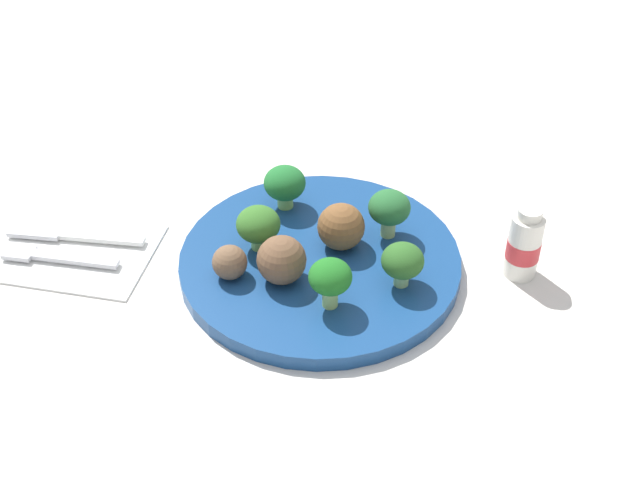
% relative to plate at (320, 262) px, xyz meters
% --- Properties ---
extents(ground_plane, '(4.00, 4.00, 0.00)m').
position_rel_plate_xyz_m(ground_plane, '(0.00, 0.00, -0.01)').
color(ground_plane, silver).
extents(plate, '(0.28, 0.28, 0.02)m').
position_rel_plate_xyz_m(plate, '(0.00, 0.00, 0.00)').
color(plate, navy).
rests_on(plate, ground_plane).
extents(broccoli_floret_back_left, '(0.04, 0.04, 0.05)m').
position_rel_plate_xyz_m(broccoli_floret_back_left, '(-0.02, 0.07, 0.04)').
color(broccoli_floret_back_left, '#A7CF6F').
rests_on(broccoli_floret_back_left, plate).
extents(broccoli_floret_front_left, '(0.04, 0.04, 0.05)m').
position_rel_plate_xyz_m(broccoli_floret_front_left, '(0.06, -0.00, 0.04)').
color(broccoli_floret_front_left, '#8FD06B').
rests_on(broccoli_floret_front_left, plate).
extents(broccoli_floret_mid_left, '(0.04, 0.04, 0.05)m').
position_rel_plate_xyz_m(broccoli_floret_mid_left, '(-0.06, -0.05, 0.04)').
color(broccoli_floret_mid_left, '#A7C273').
rests_on(broccoli_floret_mid_left, plate).
extents(broccoli_floret_back_right, '(0.04, 0.04, 0.05)m').
position_rel_plate_xyz_m(broccoli_floret_back_right, '(0.05, -0.07, 0.04)').
color(broccoli_floret_back_right, '#8EC767').
rests_on(broccoli_floret_back_right, plate).
extents(broccoli_floret_front_right, '(0.04, 0.04, 0.05)m').
position_rel_plate_xyz_m(broccoli_floret_front_right, '(-0.08, 0.02, 0.04)').
color(broccoli_floret_front_right, '#9AC97F').
rests_on(broccoli_floret_front_right, plate).
extents(meatball_front_right, '(0.03, 0.03, 0.03)m').
position_rel_plate_xyz_m(meatball_front_right, '(0.08, 0.05, 0.02)').
color(meatball_front_right, brown).
rests_on(meatball_front_right, plate).
extents(meatball_far_rim, '(0.05, 0.05, 0.05)m').
position_rel_plate_xyz_m(meatball_far_rim, '(0.03, 0.04, 0.03)').
color(meatball_far_rim, brown).
rests_on(meatball_far_rim, plate).
extents(meatball_front_left, '(0.05, 0.05, 0.05)m').
position_rel_plate_xyz_m(meatball_front_left, '(-0.02, -0.02, 0.03)').
color(meatball_front_left, brown).
rests_on(meatball_front_left, plate).
extents(napkin, '(0.17, 0.12, 0.01)m').
position_rel_plate_xyz_m(napkin, '(0.26, 0.03, -0.01)').
color(napkin, white).
rests_on(napkin, ground_plane).
extents(fork, '(0.12, 0.02, 0.01)m').
position_rel_plate_xyz_m(fork, '(0.26, 0.05, -0.00)').
color(fork, silver).
rests_on(fork, napkin).
extents(knife, '(0.15, 0.03, 0.01)m').
position_rel_plate_xyz_m(knife, '(0.26, 0.01, -0.00)').
color(knife, white).
rests_on(knife, napkin).
extents(yogurt_bottle, '(0.03, 0.03, 0.08)m').
position_rel_plate_xyz_m(yogurt_bottle, '(-0.20, -0.04, 0.03)').
color(yogurt_bottle, white).
rests_on(yogurt_bottle, ground_plane).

